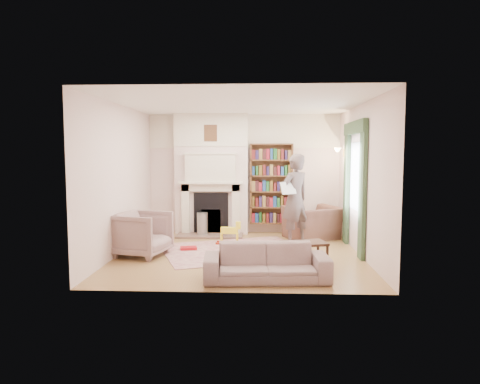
{
  "coord_description": "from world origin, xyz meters",
  "views": [
    {
      "loc": [
        0.38,
        -7.92,
        1.9
      ],
      "look_at": [
        0.0,
        0.25,
        1.15
      ],
      "focal_mm": 32.0,
      "sensor_mm": 36.0,
      "label": 1
    }
  ],
  "objects_px": {
    "sofa": "(266,263)",
    "man_reading": "(295,199)",
    "rocking_horse": "(229,233)",
    "bookcase": "(271,184)",
    "armchair_left": "(142,234)",
    "armchair_reading": "(313,223)",
    "coffee_table": "(304,255)",
    "paraffin_heater": "(202,225)"
  },
  "relations": [
    {
      "from": "coffee_table",
      "to": "paraffin_heater",
      "type": "xyz_separation_m",
      "value": [
        -2.03,
        2.62,
        0.05
      ]
    },
    {
      "from": "bookcase",
      "to": "rocking_horse",
      "type": "height_order",
      "value": "bookcase"
    },
    {
      "from": "rocking_horse",
      "to": "bookcase",
      "type": "bearing_deg",
      "value": 59.59
    },
    {
      "from": "sofa",
      "to": "man_reading",
      "type": "bearing_deg",
      "value": 72.41
    },
    {
      "from": "paraffin_heater",
      "to": "rocking_horse",
      "type": "height_order",
      "value": "paraffin_heater"
    },
    {
      "from": "bookcase",
      "to": "armchair_reading",
      "type": "bearing_deg",
      "value": -34.29
    },
    {
      "from": "armchair_left",
      "to": "rocking_horse",
      "type": "height_order",
      "value": "armchair_left"
    },
    {
      "from": "armchair_reading",
      "to": "rocking_horse",
      "type": "xyz_separation_m",
      "value": [
        -1.8,
        -0.69,
        -0.12
      ]
    },
    {
      "from": "armchair_left",
      "to": "coffee_table",
      "type": "distance_m",
      "value": 3.0
    },
    {
      "from": "bookcase",
      "to": "rocking_horse",
      "type": "relative_size",
      "value": 3.37
    },
    {
      "from": "man_reading",
      "to": "coffee_table",
      "type": "xyz_separation_m",
      "value": [
        0.01,
        -1.91,
        -0.72
      ]
    },
    {
      "from": "man_reading",
      "to": "armchair_left",
      "type": "bearing_deg",
      "value": -16.21
    },
    {
      "from": "sofa",
      "to": "man_reading",
      "type": "xyz_separation_m",
      "value": [
        0.62,
        2.56,
        0.67
      ]
    },
    {
      "from": "armchair_left",
      "to": "rocking_horse",
      "type": "xyz_separation_m",
      "value": [
        1.54,
        1.06,
        -0.17
      ]
    },
    {
      "from": "armchair_left",
      "to": "paraffin_heater",
      "type": "distance_m",
      "value": 2.06
    },
    {
      "from": "armchair_reading",
      "to": "paraffin_heater",
      "type": "bearing_deg",
      "value": -27.67
    },
    {
      "from": "bookcase",
      "to": "coffee_table",
      "type": "height_order",
      "value": "bookcase"
    },
    {
      "from": "sofa",
      "to": "coffee_table",
      "type": "distance_m",
      "value": 0.91
    },
    {
      "from": "armchair_left",
      "to": "sofa",
      "type": "xyz_separation_m",
      "value": [
        2.27,
        -1.42,
        -0.14
      ]
    },
    {
      "from": "bookcase",
      "to": "coffee_table",
      "type": "distance_m",
      "value": 3.3
    },
    {
      "from": "bookcase",
      "to": "man_reading",
      "type": "bearing_deg",
      "value": -69.55
    },
    {
      "from": "sofa",
      "to": "coffee_table",
      "type": "height_order",
      "value": "sofa"
    },
    {
      "from": "coffee_table",
      "to": "paraffin_heater",
      "type": "bearing_deg",
      "value": 113.41
    },
    {
      "from": "paraffin_heater",
      "to": "rocking_horse",
      "type": "distance_m",
      "value": 1.05
    },
    {
      "from": "armchair_left",
      "to": "paraffin_heater",
      "type": "height_order",
      "value": "armchair_left"
    },
    {
      "from": "paraffin_heater",
      "to": "man_reading",
      "type": "bearing_deg",
      "value": -19.41
    },
    {
      "from": "armchair_reading",
      "to": "armchair_left",
      "type": "xyz_separation_m",
      "value": [
        -3.34,
        -1.75,
        0.05
      ]
    },
    {
      "from": "sofa",
      "to": "rocking_horse",
      "type": "xyz_separation_m",
      "value": [
        -0.73,
        2.47,
        -0.03
      ]
    },
    {
      "from": "sofa",
      "to": "paraffin_heater",
      "type": "height_order",
      "value": "paraffin_heater"
    },
    {
      "from": "bookcase",
      "to": "rocking_horse",
      "type": "bearing_deg",
      "value": -124.55
    },
    {
      "from": "armchair_reading",
      "to": "coffee_table",
      "type": "bearing_deg",
      "value": 54.91
    },
    {
      "from": "paraffin_heater",
      "to": "sofa",
      "type": "bearing_deg",
      "value": -66.83
    },
    {
      "from": "armchair_left",
      "to": "coffee_table",
      "type": "relative_size",
      "value": 1.29
    },
    {
      "from": "sofa",
      "to": "coffee_table",
      "type": "relative_size",
      "value": 2.64
    },
    {
      "from": "armchair_reading",
      "to": "armchair_left",
      "type": "height_order",
      "value": "armchair_left"
    },
    {
      "from": "armchair_left",
      "to": "man_reading",
      "type": "xyz_separation_m",
      "value": [
        2.89,
        1.15,
        0.53
      ]
    },
    {
      "from": "sofa",
      "to": "paraffin_heater",
      "type": "bearing_deg",
      "value": 109.18
    },
    {
      "from": "armchair_reading",
      "to": "paraffin_heater",
      "type": "distance_m",
      "value": 2.48
    },
    {
      "from": "armchair_reading",
      "to": "man_reading",
      "type": "relative_size",
      "value": 0.58
    },
    {
      "from": "bookcase",
      "to": "coffee_table",
      "type": "relative_size",
      "value": 2.64
    },
    {
      "from": "bookcase",
      "to": "sofa",
      "type": "xyz_separation_m",
      "value": [
        -0.17,
        -3.78,
        -0.9
      ]
    },
    {
      "from": "man_reading",
      "to": "bookcase",
      "type": "bearing_deg",
      "value": -107.41
    }
  ]
}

